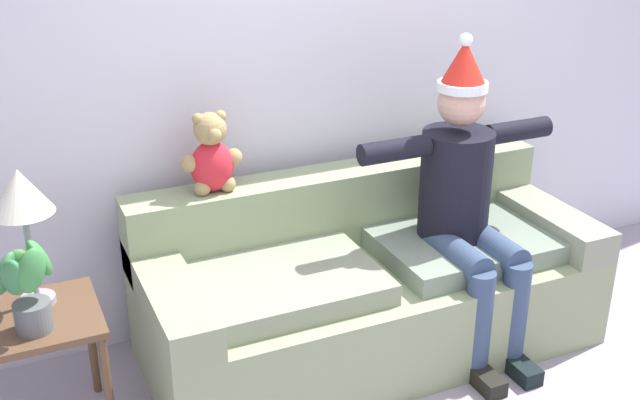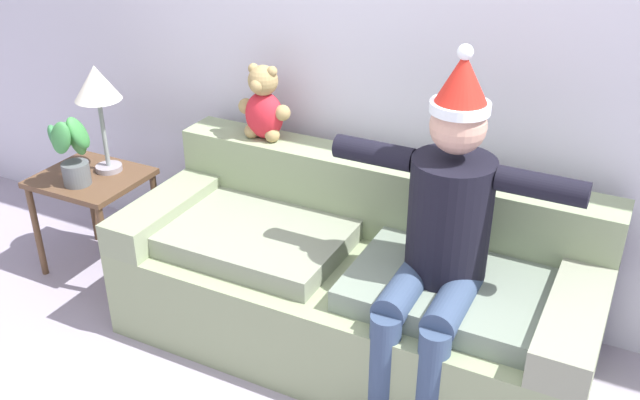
{
  "view_description": "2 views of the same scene",
  "coord_description": "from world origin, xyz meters",
  "px_view_note": "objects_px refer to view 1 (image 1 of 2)",
  "views": [
    {
      "loc": [
        -1.57,
        -1.92,
        2.21
      ],
      "look_at": [
        -0.31,
        0.88,
        0.88
      ],
      "focal_mm": 43.61,
      "sensor_mm": 36.0,
      "label": 1
    },
    {
      "loc": [
        1.1,
        -1.56,
        2.22
      ],
      "look_at": [
        -0.16,
        0.93,
        0.75
      ],
      "focal_mm": 40.04,
      "sensor_mm": 36.0,
      "label": 2
    }
  ],
  "objects_px": {
    "table_lamp": "(21,199)",
    "potted_plant": "(26,284)",
    "couch": "(367,284)",
    "side_table": "(32,337)",
    "teddy_bear": "(212,156)",
    "person_seated": "(466,197)"
  },
  "relations": [
    {
      "from": "couch",
      "to": "table_lamp",
      "type": "xyz_separation_m",
      "value": [
        -1.49,
        0.03,
        0.71
      ]
    },
    {
      "from": "table_lamp",
      "to": "potted_plant",
      "type": "distance_m",
      "value": 0.33
    },
    {
      "from": "side_table",
      "to": "potted_plant",
      "type": "bearing_deg",
      "value": -84.15
    },
    {
      "from": "teddy_bear",
      "to": "potted_plant",
      "type": "height_order",
      "value": "teddy_bear"
    },
    {
      "from": "person_seated",
      "to": "teddy_bear",
      "type": "height_order",
      "value": "person_seated"
    },
    {
      "from": "side_table",
      "to": "person_seated",
      "type": "bearing_deg",
      "value": -2.89
    },
    {
      "from": "person_seated",
      "to": "potted_plant",
      "type": "relative_size",
      "value": 3.85
    },
    {
      "from": "couch",
      "to": "potted_plant",
      "type": "distance_m",
      "value": 1.6
    },
    {
      "from": "teddy_bear",
      "to": "person_seated",
      "type": "bearing_deg",
      "value": -22.73
    },
    {
      "from": "person_seated",
      "to": "potted_plant",
      "type": "bearing_deg",
      "value": -179.67
    },
    {
      "from": "teddy_bear",
      "to": "potted_plant",
      "type": "bearing_deg",
      "value": -151.86
    },
    {
      "from": "couch",
      "to": "side_table",
      "type": "distance_m",
      "value": 1.55
    },
    {
      "from": "teddy_bear",
      "to": "potted_plant",
      "type": "xyz_separation_m",
      "value": [
        -0.87,
        -0.47,
        -0.22
      ]
    },
    {
      "from": "side_table",
      "to": "couch",
      "type": "bearing_deg",
      "value": 2.36
    },
    {
      "from": "table_lamp",
      "to": "potted_plant",
      "type": "xyz_separation_m",
      "value": [
        -0.04,
        -0.21,
        -0.26
      ]
    },
    {
      "from": "couch",
      "to": "table_lamp",
      "type": "bearing_deg",
      "value": 178.76
    },
    {
      "from": "person_seated",
      "to": "table_lamp",
      "type": "height_order",
      "value": "person_seated"
    },
    {
      "from": "couch",
      "to": "person_seated",
      "type": "bearing_deg",
      "value": -20.84
    },
    {
      "from": "potted_plant",
      "to": "side_table",
      "type": "bearing_deg",
      "value": 95.85
    },
    {
      "from": "table_lamp",
      "to": "potted_plant",
      "type": "bearing_deg",
      "value": -100.32
    },
    {
      "from": "teddy_bear",
      "to": "side_table",
      "type": "relative_size",
      "value": 0.67
    },
    {
      "from": "person_seated",
      "to": "table_lamp",
      "type": "xyz_separation_m",
      "value": [
        -1.92,
        0.2,
        0.26
      ]
    }
  ]
}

